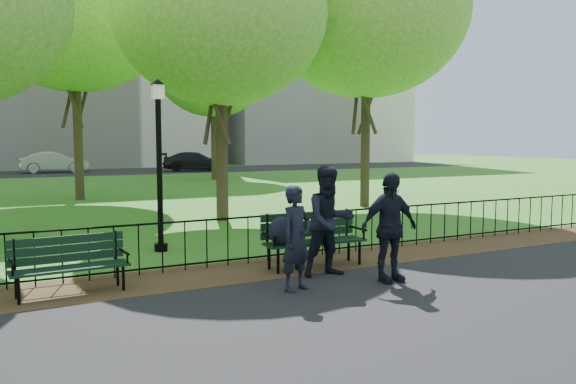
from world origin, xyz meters
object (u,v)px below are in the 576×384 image
park_bench_left_a (69,259)px  tree_mid_e (367,11)px  tree_near_e (220,14)px  tree_far_e (213,67)px  person_right (389,227)px  lamppost (159,159)px  sedan_dark (196,162)px  person_mid (330,221)px  sedan_silver (54,162)px  tree_far_c (74,5)px  person_left (296,238)px  park_bench_main (298,232)px

park_bench_left_a → tree_mid_e: tree_mid_e is taller
tree_near_e → tree_far_e: tree_far_e is taller
tree_mid_e → person_right: 12.01m
park_bench_left_a → lamppost: (2.07, 2.62, 1.38)m
tree_far_e → sedan_dark: (1.90, 9.12, -5.79)m
person_mid → person_right: (0.65, -0.77, -0.04)m
person_mid → sedan_dark: 33.57m
tree_near_e → tree_far_e: (5.73, 16.24, 0.73)m
park_bench_left_a → tree_near_e: tree_near_e is taller
person_mid → person_right: size_ratio=1.05×
sedan_silver → sedan_dark: size_ratio=0.92×
person_mid → sedan_silver: bearing=95.9°
tree_far_c → sedan_dark: 21.44m
tree_mid_e → tree_far_e: (0.10, 15.32, -0.12)m
person_left → person_mid: size_ratio=0.87×
tree_near_e → tree_mid_e: (5.63, 0.93, 0.85)m
lamppost → person_mid: bearing=-60.8°
park_bench_main → tree_near_e: bearing=82.8°
lamppost → tree_far_e: bearing=66.9°
tree_far_c → person_left: (1.08, -15.56, -6.53)m
park_bench_left_a → lamppost: 3.61m
park_bench_left_a → person_mid: bearing=-15.4°
tree_far_e → person_mid: (-6.56, -23.36, -5.58)m
person_right → park_bench_left_a: bearing=162.7°
park_bench_main → person_right: size_ratio=1.08×
sedan_silver → tree_mid_e: bearing=-160.8°
park_bench_left_a → person_left: size_ratio=1.05×
person_left → park_bench_main: bearing=38.9°
tree_mid_e → tree_far_c: tree_far_c is taller
lamppost → sedan_silver: (0.82, 31.50, -1.16)m
park_bench_left_a → person_right: (4.66, -1.61, 0.36)m
sedan_dark → park_bench_left_a: bearing=177.4°
person_mid → sedan_silver: (-1.12, 34.97, -0.18)m
person_mid → tree_mid_e: bearing=55.3°
park_bench_left_a → tree_far_c: size_ratio=0.16×
park_bench_left_a → tree_mid_e: size_ratio=0.18×
tree_far_c → person_left: 16.91m
person_left → lamppost: bearing=82.7°
tree_far_e → tree_mid_e: bearing=-90.4°
park_bench_main → sedan_dark: bearing=76.9°
park_bench_main → tree_far_c: size_ratio=0.18×
tree_near_e → sedan_dark: (7.64, 25.37, -5.06)m
person_mid → person_right: 1.01m
tree_mid_e → tree_far_e: tree_mid_e is taller
park_bench_main → person_mid: person_mid is taller
person_mid → person_right: person_mid is taller
tree_near_e → sedan_dark: size_ratio=1.71×
tree_far_e → park_bench_left_a: bearing=-115.2°
person_left → sedan_dark: bearing=52.9°
sedan_silver → tree_near_e: bearing=-172.6°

